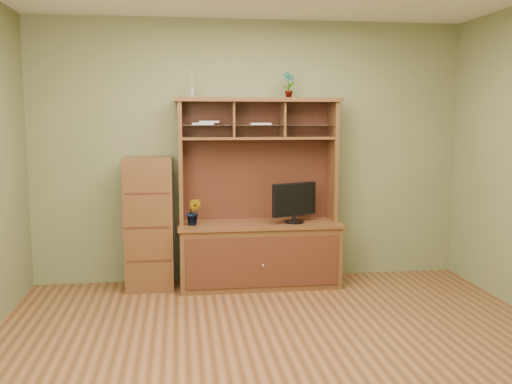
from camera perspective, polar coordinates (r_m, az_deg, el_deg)
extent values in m
cube|color=#502E17|center=(4.34, 2.94, -15.82)|extent=(4.50, 4.00, 0.02)
cube|color=#5F663C|center=(5.99, -0.52, 4.05)|extent=(4.50, 0.02, 2.70)
cube|color=#5F663C|center=(2.08, 13.45, -2.58)|extent=(4.50, 0.02, 2.70)
cube|color=#442513|center=(5.85, 0.31, -6.35)|extent=(1.60, 0.55, 0.62)
cube|color=#37190F|center=(5.58, 0.72, -7.03)|extent=(1.50, 0.01, 0.50)
sphere|color=silver|center=(5.57, 0.74, -7.37)|extent=(0.02, 0.02, 0.02)
cube|color=#442513|center=(5.78, 0.31, -3.22)|extent=(1.64, 0.59, 0.03)
cube|color=#442513|center=(5.74, -7.57, 3.09)|extent=(0.04, 0.35, 1.25)
cube|color=#442513|center=(5.95, 7.65, 3.24)|extent=(0.04, 0.35, 1.25)
cube|color=#37190F|center=(5.96, -0.04, 3.31)|extent=(1.52, 0.02, 1.25)
cube|color=#442513|center=(5.78, 0.18, 9.19)|extent=(1.66, 0.40, 0.04)
cube|color=#442513|center=(5.78, 0.18, 5.42)|extent=(1.52, 0.32, 0.02)
cube|color=#442513|center=(5.75, -2.34, 7.26)|extent=(0.02, 0.31, 0.35)
cube|color=#442513|center=(5.82, 2.67, 7.26)|extent=(0.02, 0.31, 0.35)
cube|color=silver|center=(5.77, 0.19, 6.71)|extent=(1.50, 0.27, 0.01)
cylinder|color=black|center=(5.78, 3.84, -2.99)|extent=(0.20, 0.20, 0.02)
cylinder|color=black|center=(5.77, 3.85, -2.59)|extent=(0.04, 0.04, 0.06)
cube|color=black|center=(5.74, 3.86, -0.74)|extent=(0.48, 0.25, 0.33)
imported|color=#2C5C1F|center=(5.64, -6.26, -1.99)|extent=(0.18, 0.16, 0.27)
imported|color=#346F27|center=(5.84, 3.26, 10.66)|extent=(0.16, 0.12, 0.27)
cylinder|color=silver|center=(5.73, -6.47, 9.82)|extent=(0.05, 0.05, 0.09)
cylinder|color=#9D894E|center=(5.74, -6.49, 11.13)|extent=(0.03, 0.03, 0.17)
cube|color=silver|center=(5.73, -5.38, 6.81)|extent=(0.22, 0.17, 0.02)
cube|color=silver|center=(5.73, -4.68, 7.02)|extent=(0.21, 0.17, 0.02)
cube|color=silver|center=(5.78, 0.44, 6.84)|extent=(0.21, 0.16, 0.02)
cube|color=#442513|center=(5.79, -10.63, -3.08)|extent=(0.47, 0.42, 1.32)
cube|color=#37190F|center=(5.65, -10.66, -6.76)|extent=(0.43, 0.01, 0.02)
cube|color=#37190F|center=(5.58, -10.74, -3.48)|extent=(0.43, 0.01, 0.01)
cube|color=#37190F|center=(5.53, -10.83, -0.12)|extent=(0.43, 0.01, 0.01)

